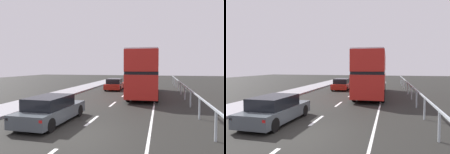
% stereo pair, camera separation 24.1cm
% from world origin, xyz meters
% --- Properties ---
extents(ground_plane, '(73.16, 120.00, 0.10)m').
position_xyz_m(ground_plane, '(0.00, 0.00, -0.05)').
color(ground_plane, black).
extents(lane_paint_markings, '(3.21, 46.00, 0.01)m').
position_xyz_m(lane_paint_markings, '(1.97, 8.37, 0.00)').
color(lane_paint_markings, silver).
rests_on(lane_paint_markings, ground).
extents(bridge_side_railing, '(0.10, 42.00, 1.23)m').
position_xyz_m(bridge_side_railing, '(5.57, 9.00, 0.99)').
color(bridge_side_railing, '#A9B4BB').
rests_on(bridge_side_railing, ground).
extents(double_decker_bus_red, '(2.72, 11.43, 4.26)m').
position_xyz_m(double_decker_bus_red, '(2.03, 12.97, 2.28)').
color(double_decker_bus_red, red).
rests_on(double_decker_bus_red, ground).
extents(hatchback_car_near, '(1.95, 4.63, 1.37)m').
position_xyz_m(hatchback_car_near, '(-1.91, 1.41, 0.66)').
color(hatchback_car_near, '#495157').
rests_on(hatchback_car_near, ground).
extents(sedan_car_ahead, '(2.03, 4.54, 1.37)m').
position_xyz_m(sedan_car_ahead, '(-1.96, 17.15, 0.66)').
color(sedan_car_ahead, maroon).
rests_on(sedan_car_ahead, ground).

